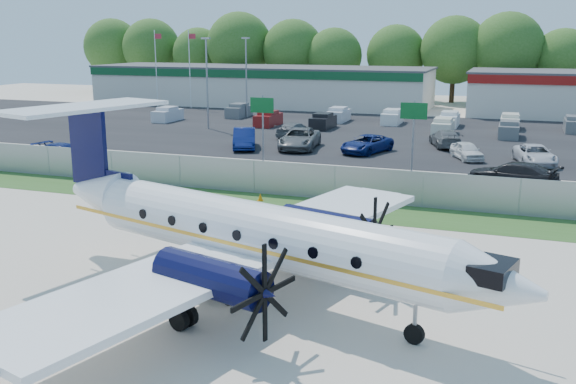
% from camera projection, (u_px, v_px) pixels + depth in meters
% --- Properties ---
extents(ground, '(170.00, 170.00, 0.00)m').
position_uv_depth(ground, '(235.00, 287.00, 24.12)').
color(ground, beige).
rests_on(ground, ground).
extents(grass_verge, '(170.00, 4.00, 0.02)m').
position_uv_depth(grass_verge, '(325.00, 208.00, 35.11)').
color(grass_verge, '#2D561E').
rests_on(grass_verge, ground).
extents(access_road, '(170.00, 8.00, 0.02)m').
position_uv_depth(access_road, '(355.00, 182.00, 41.52)').
color(access_road, black).
rests_on(access_road, ground).
extents(parking_lot, '(170.00, 32.00, 0.02)m').
position_uv_depth(parking_lot, '(408.00, 136.00, 60.74)').
color(parking_lot, black).
rests_on(parking_lot, ground).
extents(perimeter_fence, '(120.00, 0.06, 1.99)m').
position_uv_depth(perimeter_fence, '(335.00, 183.00, 36.70)').
color(perimeter_fence, gray).
rests_on(perimeter_fence, ground).
extents(building_west, '(46.40, 12.40, 5.24)m').
position_uv_depth(building_west, '(260.00, 85.00, 88.06)').
color(building_west, silver).
rests_on(building_west, ground).
extents(sign_left, '(1.80, 0.26, 5.00)m').
position_uv_depth(sign_left, '(262.00, 115.00, 46.85)').
color(sign_left, gray).
rests_on(sign_left, ground).
extents(sign_mid, '(1.80, 0.26, 5.00)m').
position_uv_depth(sign_mid, '(414.00, 121.00, 43.27)').
color(sign_mid, gray).
rests_on(sign_mid, ground).
extents(flagpole_west, '(1.06, 0.12, 10.00)m').
position_uv_depth(flagpole_west, '(156.00, 64.00, 84.84)').
color(flagpole_west, white).
rests_on(flagpole_west, ground).
extents(flagpole_east, '(1.06, 0.12, 10.00)m').
position_uv_depth(flagpole_east, '(190.00, 64.00, 83.21)').
color(flagpole_east, white).
rests_on(flagpole_east, ground).
extents(light_pole_nw, '(0.90, 0.35, 9.09)m').
position_uv_depth(light_pole_nw, '(207.00, 77.00, 64.19)').
color(light_pole_nw, gray).
rests_on(light_pole_nw, ground).
extents(light_pole_sw, '(0.90, 0.35, 9.09)m').
position_uv_depth(light_pole_sw, '(246.00, 72.00, 73.34)').
color(light_pole_sw, gray).
rests_on(light_pole_sw, ground).
extents(tree_line, '(112.00, 6.00, 14.00)m').
position_uv_depth(tree_line, '(447.00, 102.00, 91.88)').
color(tree_line, '#2F591A').
rests_on(tree_line, ground).
extents(aircraft, '(20.82, 20.34, 6.36)m').
position_uv_depth(aircraft, '(250.00, 231.00, 22.69)').
color(aircraft, white).
rests_on(aircraft, ground).
extents(baggage_cart_near, '(1.97, 1.27, 1.00)m').
position_uv_depth(baggage_cart_near, '(219.00, 285.00, 23.05)').
color(baggage_cart_near, gray).
rests_on(baggage_cart_near, ground).
extents(cone_starboard_wing, '(0.32, 0.32, 0.46)m').
position_uv_depth(cone_starboard_wing, '(260.00, 197.00, 36.66)').
color(cone_starboard_wing, orange).
rests_on(cone_starboard_wing, ground).
extents(road_car_west, '(5.59, 3.11, 1.53)m').
position_uv_depth(road_car_west, '(66.00, 165.00, 47.15)').
color(road_car_west, navy).
rests_on(road_car_west, ground).
extents(road_car_mid, '(6.01, 4.10, 1.62)m').
position_uv_depth(road_car_mid, '(511.00, 187.00, 39.98)').
color(road_car_mid, black).
rests_on(road_car_mid, ground).
extents(parked_car_a, '(3.63, 5.46, 1.70)m').
position_uv_depth(parked_car_a, '(244.00, 148.00, 53.92)').
color(parked_car_a, navy).
rests_on(parked_car_a, ground).
extents(parked_car_b, '(3.62, 6.47, 1.71)m').
position_uv_depth(parked_car_b, '(300.00, 149.00, 53.77)').
color(parked_car_b, '#595B5E').
rests_on(parked_car_b, ground).
extents(parked_car_c, '(3.99, 5.70, 1.45)m').
position_uv_depth(parked_car_c, '(366.00, 153.00, 51.91)').
color(parked_car_c, navy).
rests_on(parked_car_c, ground).
extents(parked_car_d, '(3.11, 4.25, 1.35)m').
position_uv_depth(parked_car_d, '(466.00, 159.00, 49.10)').
color(parked_car_d, silver).
rests_on(parked_car_d, ground).
extents(parked_car_e, '(3.42, 5.54, 1.43)m').
position_uv_depth(parked_car_e, '(534.00, 164.00, 47.22)').
color(parked_car_e, silver).
rests_on(parked_car_e, ground).
extents(parked_car_f, '(2.65, 5.12, 1.42)m').
position_uv_depth(parked_car_f, '(295.00, 138.00, 59.76)').
color(parked_car_f, '#595B5E').
rests_on(parked_car_f, ground).
extents(parked_car_g, '(3.52, 5.49, 1.48)m').
position_uv_depth(parked_car_g, '(445.00, 147.00, 54.61)').
color(parked_car_g, '#595B5E').
rests_on(parked_car_g, ground).
extents(far_parking_rows, '(56.00, 10.00, 1.60)m').
position_uv_depth(far_parking_rows, '(416.00, 129.00, 65.33)').
color(far_parking_rows, gray).
rests_on(far_parking_rows, ground).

